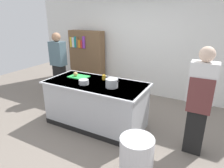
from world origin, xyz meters
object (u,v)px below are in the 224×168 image
(juice_cup, at_px, (104,77))
(person_guest, at_px, (59,65))
(person_chef, at_px, (200,100))
(bookshelf, at_px, (87,59))
(stock_pot, at_px, (112,83))
(trash_bin, at_px, (136,158))
(onion, at_px, (76,74))
(mixing_bowl, at_px, (84,82))

(juice_cup, height_order, person_guest, person_guest)
(person_chef, relative_size, bookshelf, 1.01)
(person_chef, xyz_separation_m, bookshelf, (-3.31, 1.78, -0.06))
(stock_pot, distance_m, trash_bin, 1.36)
(stock_pot, bearing_deg, trash_bin, -45.48)
(onion, distance_m, juice_cup, 0.62)
(person_chef, distance_m, bookshelf, 3.75)
(trash_bin, bearing_deg, person_guest, 149.84)
(onion, height_order, trash_bin, onion)
(stock_pot, bearing_deg, person_chef, 4.10)
(person_guest, bearing_deg, bookshelf, -167.14)
(stock_pot, relative_size, bookshelf, 0.17)
(onion, distance_m, trash_bin, 2.15)
(juice_cup, relative_size, trash_bin, 0.16)
(juice_cup, distance_m, person_guest, 1.72)
(person_chef, bearing_deg, bookshelf, 44.69)
(trash_bin, distance_m, person_guest, 3.30)
(trash_bin, bearing_deg, stock_pot, 134.52)
(mixing_bowl, height_order, person_chef, person_chef)
(juice_cup, relative_size, person_guest, 0.06)
(stock_pot, relative_size, person_chef, 0.17)
(bookshelf, bearing_deg, stock_pot, -45.26)
(onion, relative_size, juice_cup, 0.93)
(onion, height_order, person_guest, person_guest)
(stock_pot, bearing_deg, person_guest, 158.22)
(stock_pot, bearing_deg, juice_cup, 138.41)
(mixing_bowl, distance_m, person_chef, 1.99)
(mixing_bowl, bearing_deg, trash_bin, -28.31)
(juice_cup, distance_m, person_chef, 1.79)
(stock_pot, xyz_separation_m, person_guest, (-1.98, 0.79, -0.07))
(onion, relative_size, trash_bin, 0.15)
(stock_pot, bearing_deg, onion, 169.43)
(mixing_bowl, relative_size, trash_bin, 0.30)
(stock_pot, relative_size, juice_cup, 2.89)
(onion, distance_m, person_chef, 2.40)
(person_chef, xyz_separation_m, person_guest, (-3.43, 0.69, -0.00))
(juice_cup, height_order, trash_bin, juice_cup)
(person_chef, bearing_deg, onion, 71.16)
(juice_cup, xyz_separation_m, person_guest, (-1.64, 0.49, -0.04))
(stock_pot, xyz_separation_m, bookshelf, (-1.86, 1.88, -0.13))
(stock_pot, bearing_deg, mixing_bowl, -168.85)
(trash_bin, bearing_deg, juice_cup, 135.61)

